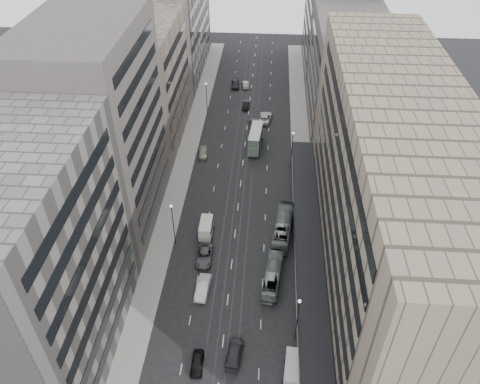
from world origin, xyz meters
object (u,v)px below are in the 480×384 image
(bus_near, at_px, (273,276))
(sedan_0, at_px, (197,363))
(panel_van, at_px, (206,228))
(bus_far, at_px, (283,227))
(vw_microbus, at_px, (293,369))
(double_decker, at_px, (256,139))
(sedan_2, at_px, (204,256))
(sedan_1, at_px, (203,288))

(bus_near, bearing_deg, sedan_0, 64.39)
(bus_near, height_order, panel_van, panel_van)
(bus_far, xyz_separation_m, panel_van, (-12.87, -1.07, 0.01))
(vw_microbus, relative_size, sedan_0, 1.29)
(bus_near, xyz_separation_m, sedan_0, (-9.42, -14.82, -0.68))
(sedan_0, bearing_deg, bus_far, 65.72)
(double_decker, relative_size, sedan_2, 1.54)
(vw_microbus, distance_m, sedan_0, 12.18)
(sedan_1, bearing_deg, panel_van, 98.81)
(sedan_0, relative_size, sedan_2, 0.73)
(bus_near, xyz_separation_m, panel_van, (-11.29, 9.51, 0.21))
(vw_microbus, bearing_deg, sedan_1, 140.98)
(bus_near, bearing_deg, sedan_2, -12.94)
(vw_microbus, relative_size, sedan_2, 0.94)
(panel_van, bearing_deg, double_decker, 75.35)
(bus_near, relative_size, bus_far, 0.87)
(sedan_0, height_order, sedan_2, sedan_2)
(sedan_2, bearing_deg, double_decker, 76.33)
(bus_near, height_order, vw_microbus, bus_near)
(sedan_2, bearing_deg, vw_microbus, -56.64)
(double_decker, bearing_deg, sedan_1, -94.43)
(vw_microbus, xyz_separation_m, sedan_0, (-12.15, 0.47, -0.80))
(sedan_1, xyz_separation_m, sedan_2, (-0.63, 6.52, -0.08))
(double_decker, bearing_deg, bus_near, -79.09)
(double_decker, bearing_deg, panel_van, -100.26)
(vw_microbus, height_order, sedan_0, vw_microbus)
(double_decker, distance_m, sedan_1, 39.78)
(bus_far, xyz_separation_m, sedan_1, (-11.87, -13.17, -0.72))
(bus_far, relative_size, panel_van, 2.48)
(vw_microbus, height_order, sedan_1, vw_microbus)
(sedan_2, bearing_deg, sedan_0, -87.47)
(bus_far, height_order, sedan_0, bus_far)
(sedan_0, height_order, sedan_1, sedan_1)
(vw_microbus, bearing_deg, sedan_2, 130.62)
(bus_near, bearing_deg, vw_microbus, 106.97)
(sedan_0, xyz_separation_m, sedan_1, (-0.87, 12.22, 0.16))
(sedan_1, bearing_deg, sedan_2, 99.56)
(panel_van, xyz_separation_m, sedan_1, (1.00, -12.11, -0.73))
(bus_near, bearing_deg, double_decker, -76.68)
(bus_near, distance_m, bus_far, 10.69)
(bus_far, distance_m, vw_microbus, 25.88)
(bus_far, bearing_deg, panel_van, 11.29)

